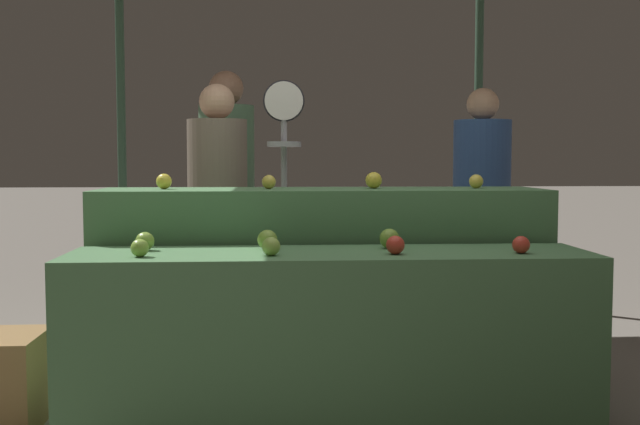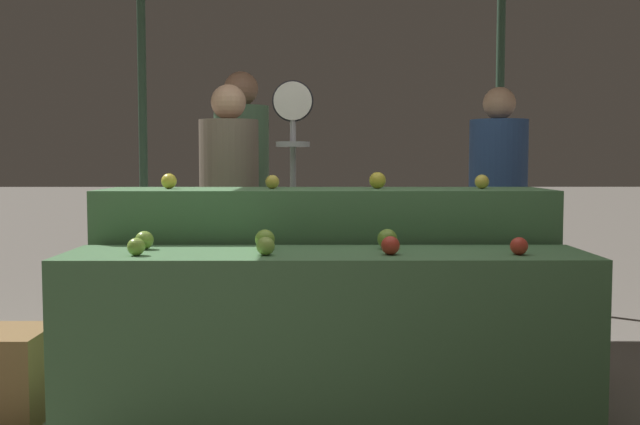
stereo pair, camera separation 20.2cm
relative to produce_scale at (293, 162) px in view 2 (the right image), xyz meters
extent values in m
cylinder|color=#33513D|center=(-1.30, 1.82, 0.21)|extent=(0.07, 0.07, 2.79)
cylinder|color=#33513D|center=(1.66, 1.82, 0.21)|extent=(0.07, 0.07, 2.79)
cube|color=#4C7A4C|center=(0.18, -1.20, -0.79)|extent=(2.26, 0.55, 0.81)
cube|color=#4C7A4C|center=(0.18, -0.60, -0.66)|extent=(2.26, 0.55, 1.06)
sphere|color=#84AD3D|center=(-0.61, -1.32, -0.35)|extent=(0.07, 0.07, 0.07)
sphere|color=#8EB247|center=(-0.08, -1.31, -0.34)|extent=(0.08, 0.08, 0.08)
sphere|color=red|center=(0.45, -1.30, -0.34)|extent=(0.08, 0.08, 0.08)
sphere|color=red|center=(0.98, -1.30, -0.35)|extent=(0.07, 0.07, 0.07)
sphere|color=#84AD3D|center=(-0.63, -1.10, -0.34)|extent=(0.08, 0.08, 0.08)
sphere|color=#84AD3D|center=(-0.09, -1.10, -0.34)|extent=(0.09, 0.09, 0.09)
sphere|color=#7AA338|center=(0.45, -1.09, -0.34)|extent=(0.09, 0.09, 0.09)
sphere|color=gold|center=(-0.61, -0.60, -0.09)|extent=(0.08, 0.08, 0.08)
sphere|color=gold|center=(-0.09, -0.61, -0.10)|extent=(0.07, 0.07, 0.07)
sphere|color=gold|center=(0.45, -0.59, -0.09)|extent=(0.09, 0.09, 0.09)
sphere|color=yellow|center=(0.98, -0.60, -0.10)|extent=(0.07, 0.07, 0.07)
cylinder|color=#99999E|center=(0.00, 0.01, -0.41)|extent=(0.04, 0.04, 1.57)
cylinder|color=black|center=(0.00, 0.01, 0.36)|extent=(0.24, 0.01, 0.24)
cylinder|color=silver|center=(0.00, -0.01, 0.36)|extent=(0.22, 0.02, 0.22)
cylinder|color=#99999E|center=(0.00, -0.01, 0.17)|extent=(0.01, 0.01, 0.14)
cylinder|color=#99999E|center=(0.00, -0.01, 0.10)|extent=(0.20, 0.20, 0.03)
cube|color=#2D2D38|center=(-0.41, 0.29, -0.80)|extent=(0.32, 0.27, 0.78)
cylinder|color=#756656|center=(-0.41, 0.29, -0.08)|extent=(0.50, 0.50, 0.68)
sphere|color=tan|center=(-0.41, 0.29, 0.37)|extent=(0.22, 0.22, 0.22)
cube|color=#2D2D38|center=(1.40, 0.77, -0.80)|extent=(0.34, 0.27, 0.79)
cylinder|color=#2D4C84|center=(1.40, 0.77, -0.06)|extent=(0.51, 0.51, 0.69)
sphere|color=tan|center=(1.40, 0.77, 0.40)|extent=(0.22, 0.22, 0.22)
cube|color=#2D2D38|center=(-0.38, 0.84, -0.77)|extent=(0.30, 0.19, 0.84)
cylinder|color=#476B4C|center=(-0.38, 0.84, 0.02)|extent=(0.41, 0.41, 0.73)
sphere|color=#936B51|center=(-0.38, 0.84, 0.51)|extent=(0.24, 0.24, 0.24)
cube|color=#9E7547|center=(-1.32, -1.00, -0.98)|extent=(0.42, 0.42, 0.42)
camera|label=1|loc=(-0.07, -4.40, 0.01)|focal=42.00mm
camera|label=2|loc=(0.13, -4.41, 0.01)|focal=42.00mm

